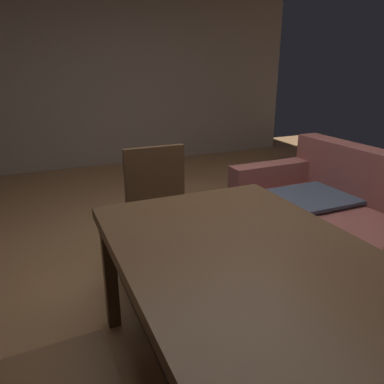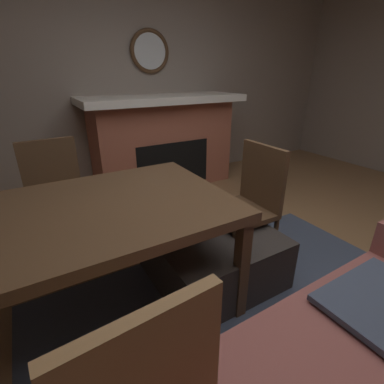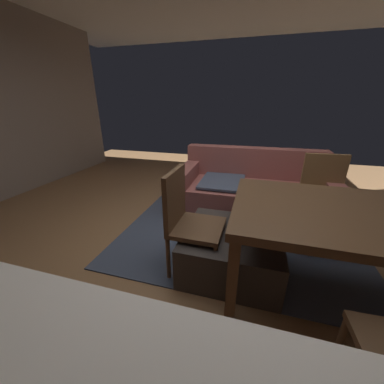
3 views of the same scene
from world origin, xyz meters
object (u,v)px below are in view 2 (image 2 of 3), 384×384
(ottoman_coffee_table, at_px, (212,255))
(dining_chair_west, at_px, (250,198))
(dining_chair_south, at_px, (56,191))
(fireplace, at_px, (163,142))
(round_wall_mirror, at_px, (150,51))
(small_dog, at_px, (155,382))
(tv_remote, at_px, (197,232))
(dining_table, at_px, (73,223))

(ottoman_coffee_table, xyz_separation_m, dining_chair_west, (-0.40, -0.08, 0.33))
(dining_chair_south, bearing_deg, fireplace, -146.87)
(round_wall_mirror, bearing_deg, dining_chair_west, 86.62)
(fireplace, height_order, small_dog, fireplace)
(fireplace, distance_m, ottoman_coffee_table, 2.02)
(fireplace, bearing_deg, dining_chair_south, 33.13)
(round_wall_mirror, height_order, tv_remote, round_wall_mirror)
(ottoman_coffee_table, xyz_separation_m, dining_chair_south, (0.87, -1.00, 0.33))
(tv_remote, bearing_deg, round_wall_mirror, -97.48)
(ottoman_coffee_table, xyz_separation_m, tv_remote, (0.11, -0.05, 0.20))
(small_dog, bearing_deg, tv_remote, -132.62)
(tv_remote, distance_m, small_dog, 0.94)
(round_wall_mirror, xyz_separation_m, small_dog, (1.25, 2.82, -1.46))
(tv_remote, relative_size, dining_table, 0.09)
(dining_table, bearing_deg, tv_remote, 177.40)
(dining_table, bearing_deg, fireplace, -127.30)
(small_dog, bearing_deg, ottoman_coffee_table, -139.23)
(fireplace, xyz_separation_m, dining_chair_west, (0.12, 1.82, -0.06))
(fireplace, distance_m, dining_chair_west, 1.83)
(fireplace, relative_size, dining_chair_west, 2.14)
(fireplace, xyz_separation_m, dining_table, (1.39, 1.82, 0.08))
(dining_chair_south, bearing_deg, small_dog, 95.16)
(round_wall_mirror, bearing_deg, dining_chair_south, 40.61)
(round_wall_mirror, distance_m, dining_chair_south, 2.15)
(tv_remote, distance_m, dining_chair_west, 0.52)
(ottoman_coffee_table, distance_m, dining_chair_west, 0.52)
(ottoman_coffee_table, xyz_separation_m, small_dog, (0.73, 0.63, -0.00))
(fireplace, xyz_separation_m, ottoman_coffee_table, (0.52, 1.91, -0.40))
(tv_remote, xyz_separation_m, dining_chair_west, (-0.50, -0.03, 0.13))
(fireplace, xyz_separation_m, dining_chair_south, (1.39, 0.91, -0.06))
(fireplace, height_order, dining_chair_south, fireplace)
(fireplace, bearing_deg, dining_table, 52.70)
(dining_table, relative_size, dining_chair_west, 1.88)
(fireplace, distance_m, dining_chair_south, 1.67)
(tv_remote, bearing_deg, small_dog, 56.16)
(fireplace, relative_size, small_dog, 3.80)
(round_wall_mirror, relative_size, dining_chair_south, 0.55)
(dining_table, xyz_separation_m, dining_chair_south, (0.00, -0.91, -0.15))
(small_dog, bearing_deg, dining_chair_west, -147.68)
(dining_chair_south, bearing_deg, ottoman_coffee_table, 131.22)
(round_wall_mirror, height_order, dining_table, round_wall_mirror)
(tv_remote, height_order, dining_chair_west, dining_chair_west)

